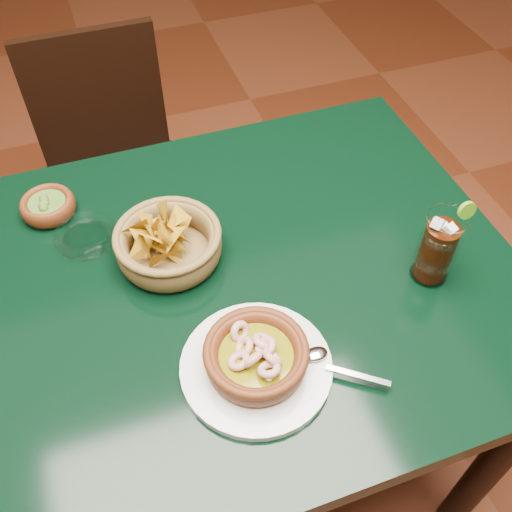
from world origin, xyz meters
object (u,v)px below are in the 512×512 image
object	(u,v)px
shrimp_plate	(256,359)
dining_table	(180,325)
chip_basket	(168,243)
cola_drink	(438,248)
dining_chair	(116,172)

from	to	relation	value
shrimp_plate	dining_table	bearing A→B (deg)	114.07
chip_basket	cola_drink	size ratio (longest dim) A/B	1.37
shrimp_plate	chip_basket	bearing A→B (deg)	104.72
dining_chair	shrimp_plate	size ratio (longest dim) A/B	2.81
dining_table	dining_chair	xyz separation A→B (m)	(-0.03, 0.70, -0.20)
shrimp_plate	cola_drink	distance (m)	0.35
dining_chair	cola_drink	distance (m)	1.00
shrimp_plate	cola_drink	size ratio (longest dim) A/B	1.82
dining_table	shrimp_plate	xyz separation A→B (m)	(0.08, -0.18, 0.13)
cola_drink	dining_chair	bearing A→B (deg)	119.17
chip_basket	dining_table	bearing A→B (deg)	-99.53
dining_table	dining_chair	distance (m)	0.73
cola_drink	chip_basket	bearing A→B (deg)	155.42
dining_chair	chip_basket	distance (m)	0.71
dining_chair	chip_basket	world-z (taller)	chip_basket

